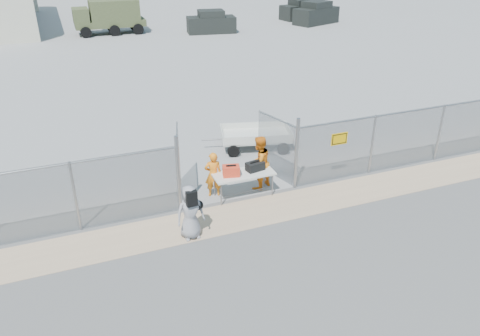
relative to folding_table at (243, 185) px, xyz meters
name	(u,v)px	position (x,y,z in m)	size (l,w,h in m)	color
ground	(265,230)	(-0.16, -2.09, -0.42)	(160.00, 160.00, 0.00)	#545252
tarmac_inside	(99,18)	(-0.16, 39.91, -0.42)	(160.00, 80.00, 0.01)	gray
dirt_strip	(252,213)	(-0.16, -1.09, -0.42)	(44.00, 1.60, 0.01)	tan
chain_link_fence	(240,168)	(-0.16, -0.09, 0.68)	(40.00, 0.20, 2.20)	gray
folding_table	(243,185)	(0.00, 0.00, 0.00)	(1.99, 0.83, 0.85)	silver
orange_bag	(231,171)	(-0.43, -0.01, 0.59)	(0.53, 0.35, 0.33)	#EE3D21
black_duffel	(255,166)	(0.43, 0.05, 0.56)	(0.58, 0.34, 0.28)	black
security_worker_left	(213,174)	(-0.90, 0.39, 0.35)	(0.57, 0.37, 1.55)	orange
security_worker_right	(259,163)	(0.69, 0.36, 0.51)	(0.90, 0.70, 1.86)	orange
visitor	(190,212)	(-2.25, -1.62, 0.39)	(0.80, 0.52, 1.63)	gray
utility_trailer	(256,138)	(1.91, 3.45, 0.01)	(3.58, 1.84, 0.87)	silver
military_truck	(110,17)	(-0.19, 30.31, 0.97)	(5.86, 2.16, 2.79)	#48512F
parked_vehicle_near	(211,22)	(8.04, 27.57, 0.51)	(4.13, 1.87, 1.87)	black
parked_vehicle_mid	(302,9)	(18.84, 31.19, 0.54)	(4.25, 1.92, 1.92)	black
parked_vehicle_far	(316,13)	(18.85, 28.28, 0.60)	(4.52, 2.05, 2.05)	black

